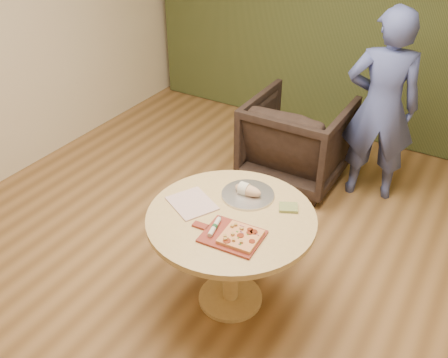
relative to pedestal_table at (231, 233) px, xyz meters
The scene contains 12 objects.
room_shell 0.81m from the pedestal_table, behind, with size 5.04×6.04×2.84m.
curtain 3.01m from the pedestal_table, 93.88° to the left, with size 4.80×0.14×2.78m, color #2F391A.
pedestal_table is the anchor object (origin of this frame).
pizza_paddle 0.26m from the pedestal_table, 60.25° to the right, with size 0.45×0.30×0.01m.
flatbread_pizza 0.30m from the pedestal_table, 46.82° to the right, with size 0.23×0.23×0.04m.
cutlery_roll 0.25m from the pedestal_table, 93.18° to the right, with size 0.07×0.20×0.03m.
newspaper 0.32m from the pedestal_table, behind, with size 0.30×0.25×0.01m, color white.
serving_tray 0.29m from the pedestal_table, 93.64° to the left, with size 0.36×0.36×0.02m.
bread_roll 0.31m from the pedestal_table, 95.67° to the left, with size 0.19×0.09×0.09m.
green_packet 0.41m from the pedestal_table, 41.86° to the left, with size 0.12×0.10×0.02m, color #5C6C30.
armchair 1.76m from the pedestal_table, 99.24° to the left, with size 0.88×0.82×0.90m, color black.
person_standing 1.90m from the pedestal_table, 77.45° to the left, with size 0.63×0.41×1.73m, color #424E8E.
Camera 1 is at (1.46, -2.19, 2.68)m, focal length 40.00 mm.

